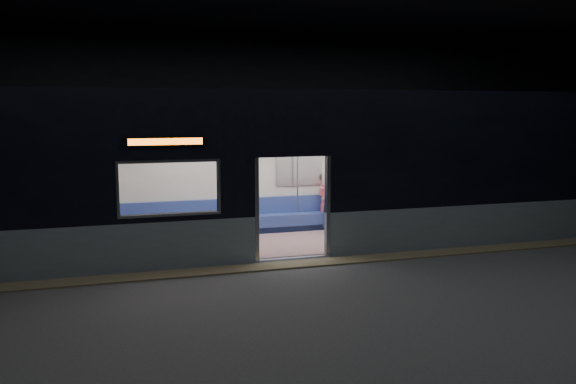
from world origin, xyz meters
name	(u,v)px	position (x,y,z in m)	size (l,w,h in m)	color
station_floor	(310,272)	(0.00, 0.00, -0.01)	(24.00, 14.00, 0.01)	#47494C
station_envelope	(311,70)	(0.00, 0.00, 3.66)	(24.00, 14.00, 5.00)	black
tactile_strip	(301,264)	(0.00, 0.55, 0.01)	(22.80, 0.50, 0.03)	#8C7F59
metro_car	(272,161)	(0.00, 2.54, 1.85)	(18.00, 3.04, 3.35)	#93A0AF
passenger	(330,199)	(1.76, 3.55, 0.78)	(0.42, 0.67, 1.32)	black
handbag	(333,204)	(1.77, 3.34, 0.67)	(0.27, 0.23, 0.14)	black
transit_map	(299,169)	(1.07, 3.85, 1.50)	(1.07, 0.03, 0.69)	white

